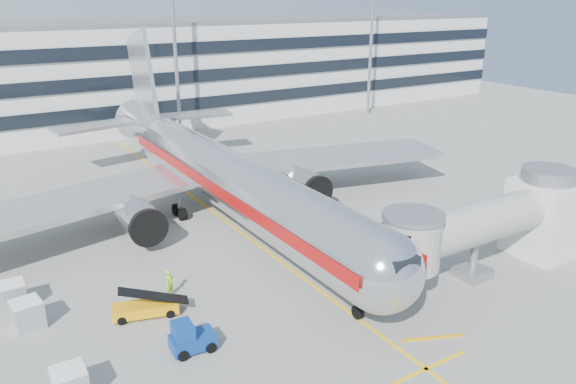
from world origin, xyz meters
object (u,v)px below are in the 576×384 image
belt_loader (146,307)px  cargo_container_left (27,314)px  baggage_tug (190,338)px  ramp_worker (170,283)px  cargo_container_right (12,296)px  main_jet (220,174)px

belt_loader → cargo_container_left: size_ratio=2.32×
baggage_tug → ramp_worker: (1.25, 6.50, 0.13)m
belt_loader → ramp_worker: bearing=34.2°
cargo_container_left → ramp_worker: (8.75, -1.00, 0.06)m
belt_loader → cargo_container_left: bearing=159.1°
cargo_container_left → belt_loader: bearing=-20.9°
baggage_tug → cargo_container_left: baggage_tug is taller
cargo_container_left → ramp_worker: bearing=-6.5°
cargo_container_right → ramp_worker: (9.27, -3.92, 0.05)m
main_jet → belt_loader: (-11.24, -12.35, -3.65)m
main_jet → cargo_container_left: bearing=-151.0°
ramp_worker → baggage_tug: bearing=-137.2°
baggage_tug → cargo_container_left: bearing=134.9°
belt_loader → baggage_tug: size_ratio=1.67×
cargo_container_right → main_jet: bearing=20.7°
baggage_tug → cargo_container_left: (-7.49, 7.51, 0.07)m
baggage_tug → ramp_worker: 6.63m
belt_loader → cargo_container_right: size_ratio=2.44×
belt_loader → cargo_container_right: 8.90m
main_jet → baggage_tug: main_jet is taller
belt_loader → baggage_tug: belt_loader is taller
baggage_tug → main_jet: bearing=59.3°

